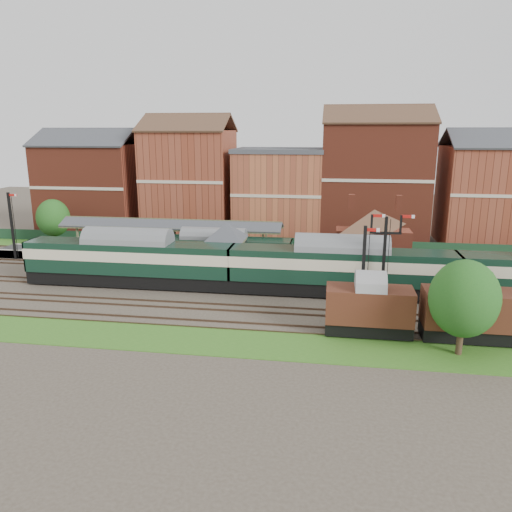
# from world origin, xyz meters

# --- Properties ---
(ground) EXTENTS (160.00, 160.00, 0.00)m
(ground) POSITION_xyz_m (0.00, 0.00, 0.00)
(ground) COLOR #473D33
(ground) RESTS_ON ground
(grass_back) EXTENTS (90.00, 4.50, 0.06)m
(grass_back) POSITION_xyz_m (0.00, 16.00, 0.03)
(grass_back) COLOR #2D6619
(grass_back) RESTS_ON ground
(grass_front) EXTENTS (90.00, 5.00, 0.06)m
(grass_front) POSITION_xyz_m (0.00, -12.00, 0.03)
(grass_front) COLOR #2D6619
(grass_front) RESTS_ON ground
(fence) EXTENTS (90.00, 0.12, 1.50)m
(fence) POSITION_xyz_m (0.00, 18.00, 0.75)
(fence) COLOR #193823
(fence) RESTS_ON ground
(platform) EXTENTS (55.00, 3.40, 1.00)m
(platform) POSITION_xyz_m (-5.00, 9.75, 0.50)
(platform) COLOR #2D2D2D
(platform) RESTS_ON ground
(signal_box) EXTENTS (5.40, 5.40, 6.00)m
(signal_box) POSITION_xyz_m (-3.00, 3.25, 3.19)
(signal_box) COLOR #677654
(signal_box) RESTS_ON ground
(brick_hut) EXTENTS (3.20, 2.64, 2.94)m
(brick_hut) POSITION_xyz_m (5.00, 3.25, 1.20)
(brick_hut) COLOR brown
(brick_hut) RESTS_ON ground
(station_building) EXTENTS (8.10, 8.10, 5.90)m
(station_building) POSITION_xyz_m (12.00, 9.75, 3.96)
(station_building) COLOR maroon
(station_building) RESTS_ON platform
(canopy) EXTENTS (26.00, 3.89, 4.08)m
(canopy) POSITION_xyz_m (-11.00, 9.75, 4.58)
(canopy) COLOR #4D5133
(canopy) RESTS_ON platform
(semaphore_bracket) EXTENTS (3.60, 0.25, 8.18)m
(semaphore_bracket) POSITION_xyz_m (12.04, -2.50, 4.63)
(semaphore_bracket) COLOR black
(semaphore_bracket) RESTS_ON ground
(semaphore_platform_end) EXTENTS (1.23, 0.25, 8.00)m
(semaphore_platform_end) POSITION_xyz_m (-29.98, 8.00, 4.16)
(semaphore_platform_end) COLOR black
(semaphore_platform_end) RESTS_ON ground
(semaphore_siding) EXTENTS (1.23, 0.25, 8.00)m
(semaphore_siding) POSITION_xyz_m (10.02, -7.00, 4.16)
(semaphore_siding) COLOR black
(semaphore_siding) RESTS_ON ground
(town_backdrop) EXTENTS (69.00, 10.00, 16.00)m
(town_backdrop) POSITION_xyz_m (-0.18, 25.00, 7.00)
(town_backdrop) COLOR maroon
(town_backdrop) RESTS_ON ground
(dmu_train) EXTENTS (61.82, 3.24, 4.75)m
(dmu_train) POSITION_xyz_m (8.46, 0.00, 2.75)
(dmu_train) COLOR black
(dmu_train) RESTS_ON ground
(platform_railcar) EXTENTS (16.99, 2.68, 3.91)m
(platform_railcar) POSITION_xyz_m (-5.11, 6.50, 2.30)
(platform_railcar) COLOR black
(platform_railcar) RESTS_ON ground
(goods_van_a) EXTENTS (6.40, 2.77, 3.88)m
(goods_van_a) POSITION_xyz_m (10.44, -9.00, 2.20)
(goods_van_a) COLOR black
(goods_van_a) RESTS_ON ground
(goods_van_b) EXTENTS (6.65, 2.88, 4.04)m
(goods_van_b) POSITION_xyz_m (17.62, -9.00, 2.28)
(goods_van_b) COLOR black
(goods_van_b) RESTS_ON ground
(tree_far) EXTENTS (4.62, 4.62, 6.74)m
(tree_far) POSITION_xyz_m (16.42, -11.62, 4.07)
(tree_far) COLOR #382619
(tree_far) RESTS_ON ground
(tree_back) EXTENTS (4.29, 4.29, 6.27)m
(tree_back) POSITION_xyz_m (-28.88, 15.08, 3.79)
(tree_back) COLOR #382619
(tree_back) RESTS_ON ground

